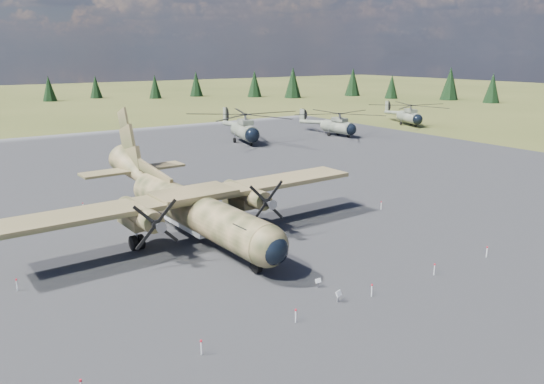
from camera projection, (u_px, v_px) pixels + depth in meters
ground at (237, 242)px, 43.39m from camera, size 500.00×500.00×0.00m
apron at (185, 212)px, 51.40m from camera, size 120.00×120.00×0.04m
transport_plane at (188, 202)px, 44.22m from camera, size 31.43×28.57×10.37m
helicopter_near at (244, 122)px, 89.93m from camera, size 24.12×25.36×5.12m
helicopter_mid at (338, 120)px, 97.72m from camera, size 18.18×20.68×4.33m
helicopter_far at (409, 111)px, 112.06m from camera, size 22.15×22.24×4.44m
info_placard_left at (318, 282)px, 34.83m from camera, size 0.43×0.21×0.65m
info_placard_right at (338, 295)px, 32.75m from camera, size 0.54×0.36×0.78m
barrier_fence at (232, 237)px, 42.94m from camera, size 33.12×29.62×0.85m
treeline at (323, 232)px, 30.92m from camera, size 311.39×313.87×10.96m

